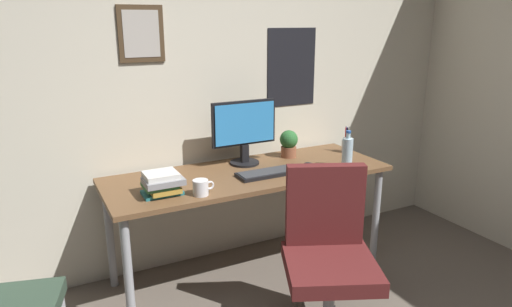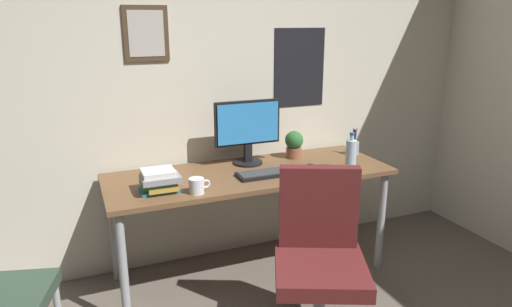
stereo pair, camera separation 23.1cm
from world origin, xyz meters
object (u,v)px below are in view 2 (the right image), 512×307
at_px(office_chair, 320,251).
at_px(coffee_mug_near, 197,186).
at_px(monitor, 248,129).
at_px(pen_cup, 354,147).
at_px(computer_mouse, 312,167).
at_px(potted_plant, 294,143).
at_px(water_bottle, 351,154).
at_px(book_stack_left, 159,181).
at_px(keyboard, 270,173).

relative_size(office_chair, coffee_mug_near, 7.57).
height_order(monitor, pen_cup, monitor).
relative_size(computer_mouse, potted_plant, 0.56).
bearing_deg(potted_plant, computer_mouse, -91.90).
bearing_deg(water_bottle, office_chair, -134.36).
bearing_deg(potted_plant, water_bottle, -61.10).
distance_m(monitor, book_stack_left, 0.76).
xyz_separation_m(water_bottle, book_stack_left, (-1.23, 0.07, -0.04)).
relative_size(pen_cup, book_stack_left, 0.91).
bearing_deg(monitor, water_bottle, -34.41).
relative_size(monitor, pen_cup, 2.30).
xyz_separation_m(pen_cup, book_stack_left, (-1.46, -0.23, 0.01)).
bearing_deg(water_bottle, book_stack_left, 176.69).
distance_m(office_chair, computer_mouse, 0.75).
xyz_separation_m(office_chair, computer_mouse, (0.31, 0.65, 0.23)).
bearing_deg(keyboard, pen_cup, 14.09).
relative_size(monitor, keyboard, 1.07).
bearing_deg(monitor, coffee_mug_near, -138.54).
distance_m(office_chair, keyboard, 0.69).
height_order(office_chair, book_stack_left, office_chair).
height_order(office_chair, monitor, monitor).
bearing_deg(computer_mouse, keyboard, 178.77).
bearing_deg(office_chair, monitor, 92.12).
bearing_deg(potted_plant, book_stack_left, -162.51).
xyz_separation_m(monitor, potted_plant, (0.35, 0.00, -0.13)).
height_order(office_chair, water_bottle, water_bottle).
bearing_deg(book_stack_left, pen_cup, 8.77).
relative_size(water_bottle, coffee_mug_near, 2.01).
bearing_deg(book_stack_left, office_chair, -41.50).
distance_m(computer_mouse, pen_cup, 0.49).
bearing_deg(book_stack_left, potted_plant, 17.49).
relative_size(water_bottle, potted_plant, 1.29).
distance_m(office_chair, potted_plant, 1.04).
distance_m(computer_mouse, coffee_mug_near, 0.83).
relative_size(monitor, potted_plant, 2.36).
height_order(water_bottle, potted_plant, water_bottle).
distance_m(pen_cup, book_stack_left, 1.48).
bearing_deg(coffee_mug_near, computer_mouse, 8.93).
distance_m(keyboard, water_bottle, 0.54).
bearing_deg(coffee_mug_near, potted_plant, 26.91).
xyz_separation_m(monitor, computer_mouse, (0.34, -0.29, -0.22)).
relative_size(office_chair, book_stack_left, 4.30).
bearing_deg(potted_plant, office_chair, -108.74).
relative_size(water_bottle, pen_cup, 1.26).
bearing_deg(keyboard, water_bottle, -11.55).
distance_m(office_chair, pen_cup, 1.17).
xyz_separation_m(computer_mouse, pen_cup, (0.45, 0.20, 0.04)).
height_order(keyboard, pen_cup, pen_cup).
relative_size(monitor, book_stack_left, 2.08).
distance_m(keyboard, coffee_mug_near, 0.53).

